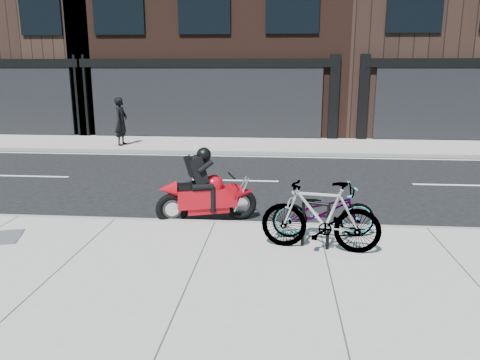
# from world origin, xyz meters

# --- Properties ---
(ground) EXTENTS (120.00, 120.00, 0.00)m
(ground) POSITION_xyz_m (0.00, 0.00, 0.00)
(ground) COLOR black
(ground) RESTS_ON ground
(sidewalk_near) EXTENTS (60.00, 6.00, 0.13)m
(sidewalk_near) POSITION_xyz_m (0.00, -5.00, 0.07)
(sidewalk_near) COLOR gray
(sidewalk_near) RESTS_ON ground
(sidewalk_far) EXTENTS (60.00, 3.50, 0.13)m
(sidewalk_far) POSITION_xyz_m (0.00, 7.75, 0.07)
(sidewalk_far) COLOR gray
(sidewalk_far) RESTS_ON ground
(building_midwest) EXTENTS (10.00, 10.00, 12.00)m
(building_midwest) POSITION_xyz_m (-12.00, 14.50, 6.00)
(building_midwest) COLOR black
(building_midwest) RESTS_ON ground
(building_mideast) EXTENTS (12.00, 10.00, 12.50)m
(building_mideast) POSITION_xyz_m (10.00, 14.50, 6.25)
(building_mideast) COLOR black
(building_mideast) RESTS_ON ground
(bike_rack) EXTENTS (0.46, 0.17, 0.79)m
(bike_rack) POSITION_xyz_m (1.84, -3.15, 0.59)
(bike_rack) COLOR black
(bike_rack) RESTS_ON sidewalk_near
(bicycle_front) EXTENTS (1.86, 0.83, 0.95)m
(bicycle_front) POSITION_xyz_m (2.02, -2.60, 0.60)
(bicycle_front) COLOR gray
(bicycle_front) RESTS_ON sidewalk_near
(bicycle_rear) EXTENTS (2.00, 0.86, 1.16)m
(bicycle_rear) POSITION_xyz_m (1.91, -3.24, 0.71)
(bicycle_rear) COLOR gray
(bicycle_rear) RESTS_ON sidewalk_near
(motorcycle) EXTENTS (2.00, 0.91, 1.54)m
(motorcycle) POSITION_xyz_m (-0.13, -1.57, 0.63)
(motorcycle) COLOR black
(motorcycle) RESTS_ON ground
(pedestrian) EXTENTS (0.50, 0.70, 1.84)m
(pedestrian) POSITION_xyz_m (-4.89, 6.95, 1.05)
(pedestrian) COLOR black
(pedestrian) RESTS_ON sidewalk_far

